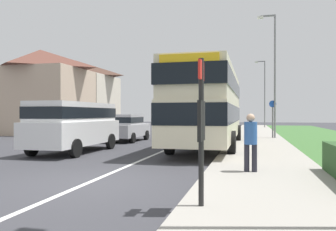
# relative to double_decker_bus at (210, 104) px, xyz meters

# --- Properties ---
(ground_plane) EXTENTS (120.00, 120.00, 0.00)m
(ground_plane) POSITION_rel_double_decker_bus_xyz_m (-1.83, -9.07, -2.14)
(ground_plane) COLOR #38383D
(lane_marking_centre) EXTENTS (0.14, 60.00, 0.01)m
(lane_marking_centre) POSITION_rel_double_decker_bus_xyz_m (-1.83, -1.07, -2.14)
(lane_marking_centre) COLOR silver
(lane_marking_centre) RESTS_ON ground_plane
(pavement_near_side) EXTENTS (3.20, 68.00, 0.12)m
(pavement_near_side) POSITION_rel_double_decker_bus_xyz_m (2.37, -3.07, -2.08)
(pavement_near_side) COLOR #9E998E
(pavement_near_side) RESTS_ON ground_plane
(double_decker_bus) EXTENTS (2.80, 11.51, 3.70)m
(double_decker_bus) POSITION_rel_double_decker_bus_xyz_m (0.00, 0.00, 0.00)
(double_decker_bus) COLOR beige
(double_decker_bus) RESTS_ON ground_plane
(parked_van_white) EXTENTS (2.11, 5.25, 2.15)m
(parked_van_white) POSITION_rel_double_decker_bus_xyz_m (-5.42, -3.40, -0.86)
(parked_van_white) COLOR silver
(parked_van_white) RESTS_ON ground_plane
(parked_car_silver) EXTENTS (1.97, 4.11, 1.63)m
(parked_car_silver) POSITION_rel_double_decker_bus_xyz_m (-5.40, 2.59, -1.25)
(parked_car_silver) COLOR #B7B7BC
(parked_car_silver) RESTS_ON ground_plane
(pedestrian_at_stop) EXTENTS (0.34, 0.34, 1.67)m
(pedestrian_at_stop) POSITION_rel_double_decker_bus_xyz_m (1.98, -7.29, -1.17)
(pedestrian_at_stop) COLOR #23232D
(pedestrian_at_stop) RESTS_ON ground_plane
(bus_stop_sign) EXTENTS (0.09, 0.52, 2.60)m
(bus_stop_sign) POSITION_rel_double_decker_bus_xyz_m (1.17, -10.90, -0.60)
(bus_stop_sign) COLOR black
(bus_stop_sign) RESTS_ON ground_plane
(cycle_route_sign) EXTENTS (0.44, 0.08, 2.52)m
(cycle_route_sign) POSITION_rel_double_decker_bus_xyz_m (3.33, 6.06, -0.72)
(cycle_route_sign) COLOR slate
(cycle_route_sign) RESTS_ON ground_plane
(street_lamp_mid) EXTENTS (1.14, 0.20, 8.01)m
(street_lamp_mid) POSITION_rel_double_decker_bus_xyz_m (3.36, 5.97, 2.42)
(street_lamp_mid) COLOR slate
(street_lamp_mid) RESTS_ON ground_plane
(street_lamp_far) EXTENTS (1.14, 0.20, 7.65)m
(street_lamp_far) POSITION_rel_double_decker_bus_xyz_m (3.38, 22.95, 2.23)
(street_lamp_far) COLOR slate
(street_lamp_far) RESTS_ON ground_plane
(house_terrace_far_side) EXTENTS (7.19, 11.34, 6.92)m
(house_terrace_far_side) POSITION_rel_double_decker_bus_xyz_m (-14.81, 10.52, 1.32)
(house_terrace_far_side) COLOR #C1A88E
(house_terrace_far_side) RESTS_ON ground_plane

